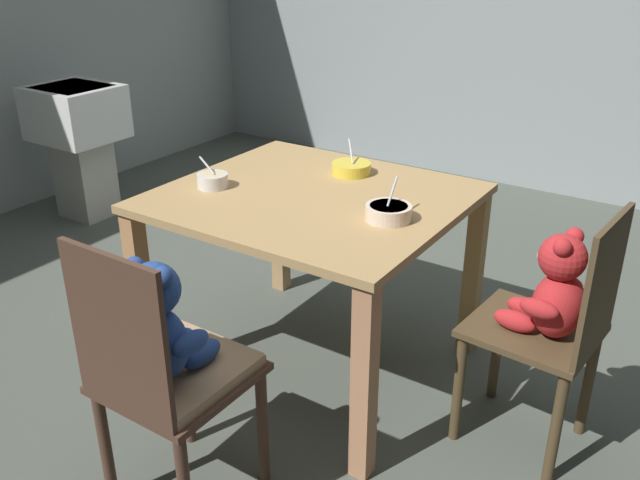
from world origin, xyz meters
TOP-DOWN VIEW (x-y plane):
  - ground_plane at (0.00, 0.00)m, footprint 5.20×5.20m
  - dining_table at (0.00, 0.00)m, footprint 1.06×0.97m
  - teddy_chair_near_right at (0.90, 0.02)m, footprint 0.42×0.39m
  - teddy_chair_near_front at (0.07, -0.85)m, footprint 0.39×0.41m
  - porridge_bowl_white_near_left at (-0.36, -0.15)m, footprint 0.12×0.12m
  - porridge_bowl_yellow_far_center at (0.00, 0.28)m, footprint 0.16×0.16m
  - porridge_bowl_cream_near_right at (0.35, -0.06)m, footprint 0.16×0.17m
  - sink_basin at (-2.05, 0.55)m, footprint 0.48×0.43m

SIDE VIEW (x-z plane):
  - ground_plane at x=0.00m, z-range -0.04..0.00m
  - sink_basin at x=-2.05m, z-range 0.12..0.92m
  - teddy_chair_near_right at x=0.90m, z-range 0.10..0.97m
  - teddy_chair_near_front at x=0.07m, z-range 0.09..1.00m
  - dining_table at x=0.00m, z-range 0.25..0.98m
  - porridge_bowl_yellow_far_center at x=0.00m, z-range 0.70..0.82m
  - porridge_bowl_cream_near_right at x=0.35m, z-range 0.70..0.82m
  - porridge_bowl_white_near_left at x=-0.36m, z-range 0.71..0.82m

